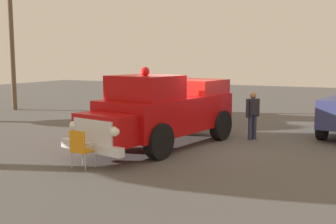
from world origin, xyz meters
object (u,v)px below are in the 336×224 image
at_px(spectator_standing, 253,112).
at_px(utility_pole, 11,34).
at_px(lawn_chair_near_truck, 142,115).
at_px(classic_hot_rod, 186,102).
at_px(lawn_chair_by_car, 81,147).
at_px(spectator_seated, 142,113).
at_px(vintage_fire_truck, 164,110).

height_order(spectator_standing, utility_pole, utility_pole).
bearing_deg(lawn_chair_near_truck, classic_hot_rod, -3.17).
distance_m(lawn_chair_by_car, spectator_seated, 5.81).
height_order(lawn_chair_near_truck, spectator_standing, spectator_standing).
height_order(lawn_chair_by_car, utility_pole, utility_pole).
bearing_deg(spectator_seated, spectator_standing, -88.24).
bearing_deg(vintage_fire_truck, spectator_seated, 43.05).
distance_m(vintage_fire_truck, spectator_standing, 3.30).
height_order(classic_hot_rod, utility_pole, utility_pole).
distance_m(classic_hot_rod, spectator_standing, 5.78).
relative_size(spectator_seated, spectator_standing, 0.77).
height_order(vintage_fire_truck, utility_pole, utility_pole).
relative_size(vintage_fire_truck, spectator_seated, 4.85).
bearing_deg(lawn_chair_by_car, utility_pole, 52.61).
height_order(lawn_chair_near_truck, lawn_chair_by_car, same).
bearing_deg(utility_pole, spectator_standing, -100.48).
bearing_deg(lawn_chair_by_car, vintage_fire_truck, -10.97).
height_order(vintage_fire_truck, spectator_seated, vintage_fire_truck).
xyz_separation_m(classic_hot_rod, spectator_standing, (-3.94, -4.23, 0.22)).
xyz_separation_m(lawn_chair_near_truck, spectator_seated, (-0.11, -0.07, 0.11)).
distance_m(classic_hot_rod, lawn_chair_by_car, 9.80).
bearing_deg(vintage_fire_truck, spectator_standing, -45.55).
relative_size(vintage_fire_truck, classic_hot_rod, 1.36).
bearing_deg(vintage_fire_truck, lawn_chair_near_truck, 42.62).
height_order(lawn_chair_near_truck, utility_pole, utility_pole).
distance_m(classic_hot_rod, utility_pole, 10.41).
bearing_deg(classic_hot_rod, lawn_chair_by_car, -172.95).
height_order(vintage_fire_truck, lawn_chair_near_truck, vintage_fire_truck).
height_order(classic_hot_rod, spectator_seated, classic_hot_rod).
xyz_separation_m(classic_hot_rod, lawn_chair_near_truck, (-3.96, 0.22, -0.16)).
bearing_deg(spectator_seated, lawn_chair_by_car, -166.56).
relative_size(lawn_chair_by_car, spectator_standing, 0.61).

